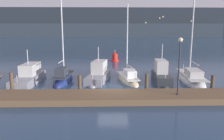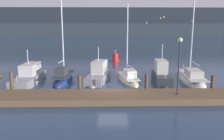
# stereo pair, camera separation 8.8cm
# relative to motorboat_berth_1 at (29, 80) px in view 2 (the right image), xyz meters

# --- Properties ---
(ground_plane) EXTENTS (400.00, 400.00, 0.00)m
(ground_plane) POSITION_rel_motorboat_berth_1_xyz_m (7.95, -3.11, -0.30)
(ground_plane) COLOR navy
(dock) EXTENTS (22.81, 2.80, 0.45)m
(dock) POSITION_rel_motorboat_berth_1_xyz_m (7.95, -5.30, -0.07)
(dock) COLOR brown
(dock) RESTS_ON ground
(mooring_pile_0) EXTENTS (0.28, 0.28, 1.74)m
(mooring_pile_0) POSITION_rel_motorboat_berth_1_xyz_m (-0.06, -3.65, 0.57)
(mooring_pile_0) COLOR #4C3D2D
(mooring_pile_0) RESTS_ON ground
(mooring_pile_1) EXTENTS (0.28, 0.28, 1.50)m
(mooring_pile_1) POSITION_rel_motorboat_berth_1_xyz_m (5.28, -3.65, 0.45)
(mooring_pile_1) COLOR #4C3D2D
(mooring_pile_1) RESTS_ON ground
(mooring_pile_2) EXTENTS (0.28, 0.28, 1.57)m
(mooring_pile_2) POSITION_rel_motorboat_berth_1_xyz_m (10.61, -3.65, 0.49)
(mooring_pile_2) COLOR #4C3D2D
(mooring_pile_2) RESTS_ON ground
(mooring_pile_3) EXTENTS (0.28, 0.28, 1.43)m
(mooring_pile_3) POSITION_rel_motorboat_berth_1_xyz_m (15.95, -3.65, 0.42)
(mooring_pile_3) COLOR #4C3D2D
(mooring_pile_3) RESTS_ON ground
(motorboat_berth_1) EXTENTS (1.96, 6.55, 3.78)m
(motorboat_berth_1) POSITION_rel_motorboat_berth_1_xyz_m (0.00, 0.00, 0.00)
(motorboat_berth_1) COLOR gray
(motorboat_berth_1) RESTS_ON ground
(sailboat_berth_2) EXTENTS (1.71, 5.18, 8.69)m
(sailboat_berth_2) POSITION_rel_motorboat_berth_1_xyz_m (3.17, 0.39, -0.14)
(sailboat_berth_2) COLOR navy
(sailboat_berth_2) RESTS_ON ground
(motorboat_berth_3) EXTENTS (2.72, 5.81, 3.93)m
(motorboat_berth_3) POSITION_rel_motorboat_berth_1_xyz_m (6.62, 0.72, 0.05)
(motorboat_berth_3) COLOR gray
(motorboat_berth_3) RESTS_ON ground
(sailboat_berth_4) EXTENTS (2.41, 5.69, 8.12)m
(sailboat_berth_4) POSITION_rel_motorboat_berth_1_xyz_m (9.56, 0.68, -0.17)
(sailboat_berth_4) COLOR beige
(sailboat_berth_4) RESTS_ON ground
(motorboat_berth_5) EXTENTS (1.91, 4.99, 4.25)m
(motorboat_berth_5) POSITION_rel_motorboat_berth_1_xyz_m (12.70, -0.06, 0.10)
(motorboat_berth_5) COLOR #2D3338
(motorboat_berth_5) RESTS_ON ground
(sailboat_berth_6) EXTENTS (2.91, 7.62, 11.10)m
(sailboat_berth_6) POSITION_rel_motorboat_berth_1_xyz_m (15.85, 0.53, -0.16)
(sailboat_berth_6) COLOR white
(sailboat_berth_6) RESTS_ON ground
(channel_buoy) EXTENTS (1.37, 1.37, 1.74)m
(channel_buoy) POSITION_rel_motorboat_berth_1_xyz_m (8.76, 14.33, 0.33)
(channel_buoy) COLOR red
(channel_buoy) RESTS_ON ground
(dock_lamppost) EXTENTS (0.32, 0.32, 4.05)m
(dock_lamppost) POSITION_rel_motorboat_berth_1_xyz_m (12.52, -5.54, 2.86)
(dock_lamppost) COLOR #2D2D33
(dock_lamppost) RESTS_ON dock
(hillside_backdrop) EXTENTS (240.00, 23.00, 18.94)m
(hillside_backdrop) POSITION_rel_motorboat_berth_1_xyz_m (8.13, 131.31, 8.42)
(hillside_backdrop) COLOR #232B33
(hillside_backdrop) RESTS_ON ground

